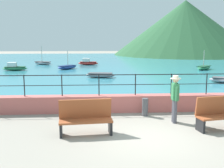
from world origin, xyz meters
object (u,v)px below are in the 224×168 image
object	(u,v)px
boat_2	(14,68)
boat_1	(88,63)
boat_3	(204,67)
boat_6	(100,75)
boat_4	(43,63)
bench_main	(86,117)
person_walking	(175,96)
boat_7	(67,67)
bench_far	(220,113)
bollard	(145,107)

from	to	relation	value
boat_2	boat_1	bearing A→B (deg)	36.63
boat_3	boat_6	bearing A→B (deg)	-154.35
boat_3	boat_4	xyz separation A→B (m)	(-16.74, 6.29, 0.00)
bench_main	boat_3	bearing A→B (deg)	58.08
person_walking	boat_2	distance (m)	20.04
boat_1	boat_3	xyz separation A→B (m)	(11.48, -5.57, -0.07)
boat_7	boat_2	bearing A→B (deg)	-169.82
boat_6	boat_1	bearing A→B (deg)	96.77
bench_main	boat_1	distance (m)	23.13
bench_far	boat_2	world-z (taller)	bench_far
bollard	boat_1	xyz separation A→B (m)	(-2.84, 21.17, -0.03)
bench_far	boat_7	bearing A→B (deg)	110.61
boat_2	boat_3	size ratio (longest dim) A/B	1.03
bench_far	bollard	xyz separation A→B (m)	(-2.26, 1.74, -0.20)
boat_2	boat_3	distance (m)	18.34
boat_3	boat_6	xyz separation A→B (m)	(-10.23, -4.91, -0.01)
bollard	boat_4	distance (m)	23.34
boat_3	boat_2	bearing A→B (deg)	178.53
boat_7	boat_3	bearing A→B (deg)	-5.76
boat_1	boat_3	bearing A→B (deg)	-25.87
bench_far	boat_1	xyz separation A→B (m)	(-5.09, 22.91, -0.23)
bollard	person_walking	bearing A→B (deg)	-45.13
boat_4	bench_main	bearing A→B (deg)	-76.32
bench_main	boat_1	size ratio (longest dim) A/B	0.74
bench_main	boat_3	size ratio (longest dim) A/B	0.76
bollard	boat_6	xyz separation A→B (m)	(-1.59, 10.69, -0.10)
person_walking	boat_1	bearing A→B (deg)	99.65
bench_far	boat_2	distance (m)	21.45
bollard	boat_6	world-z (taller)	bollard
person_walking	boat_6	distance (m)	11.90
boat_2	boat_7	xyz separation A→B (m)	(4.92, 0.88, -0.07)
bench_main	boat_2	bearing A→B (deg)	112.30
bench_main	boat_3	world-z (taller)	boat_3
boat_6	bench_far	bearing A→B (deg)	-72.79
boat_3	boat_7	bearing A→B (deg)	174.24
bench_main	bollard	xyz separation A→B (m)	(2.30, 1.96, -0.20)
bench_main	boat_6	bearing A→B (deg)	86.82
bollard	boat_2	xyz separation A→B (m)	(-9.69, 16.07, -0.03)
person_walking	boat_6	world-z (taller)	person_walking
boat_2	boat_4	distance (m)	6.03
boat_3	boat_7	xyz separation A→B (m)	(-13.41, 1.35, -0.00)
boat_2	boat_4	xyz separation A→B (m)	(1.59, 5.82, -0.06)
bench_far	boat_1	world-z (taller)	bench_far
boat_7	person_walking	bearing A→B (deg)	-72.34
boat_1	boat_2	world-z (taller)	same
bollard	boat_3	world-z (taller)	boat_3
bench_far	person_walking	distance (m)	1.62
person_walking	bollard	xyz separation A→B (m)	(-0.92, 0.92, -0.62)
bollard	boat_4	xyz separation A→B (m)	(-8.10, 21.89, -0.09)
boat_1	boat_2	size ratio (longest dim) A/B	1.01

